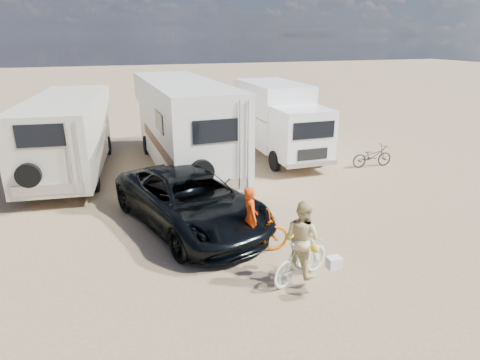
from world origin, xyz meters
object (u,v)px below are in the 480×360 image
object	(u,v)px
cooler	(237,190)
crate	(224,187)
rv_main	(183,126)
dark_suv	(190,200)
bike_parked	(372,156)
rv_left	(69,136)
rider_man	(250,225)
bike_woman	(301,259)
box_truck	(280,121)
rider_woman	(302,245)
bike_man	(250,234)

from	to	relation	value
cooler	crate	size ratio (longest dim) A/B	1.14
rv_main	dark_suv	size ratio (longest dim) A/B	1.56
dark_suv	bike_parked	bearing A→B (deg)	3.94
rv_left	rider_man	size ratio (longest dim) A/B	5.03
bike_woman	bike_parked	world-z (taller)	bike_woman
bike_woman	dark_suv	bearing A→B (deg)	4.14
dark_suv	rider_man	xyz separation A→B (m)	(1.05, -2.03, 0.00)
rv_main	cooler	size ratio (longest dim) A/B	15.75
rv_main	box_truck	distance (m)	4.38
box_truck	crate	xyz separation A→B (m)	(-3.62, -3.50, -1.38)
rider_woman	crate	size ratio (longest dim) A/B	3.49
rv_left	bike_man	size ratio (longest dim) A/B	4.01
bike_woman	rider_woman	bearing A→B (deg)	-112.11
rv_main	bike_parked	distance (m)	7.77
bike_woman	rv_main	bearing A→B (deg)	-16.81
bike_man	rider_woman	xyz separation A→B (m)	(0.66, -1.44, 0.33)
bike_man	cooler	size ratio (longest dim) A/B	3.54
rider_woman	crate	xyz separation A→B (m)	(-0.08, 5.72, -0.66)
box_truck	bike_man	bearing A→B (deg)	-117.92
rv_left	dark_suv	size ratio (longest dim) A/B	1.40
rv_main	bike_man	bearing A→B (deg)	-90.52
dark_suv	crate	xyz separation A→B (m)	(1.64, 2.25, -0.59)
bike_woman	rider_man	world-z (taller)	rider_man
rv_main	box_truck	bearing A→B (deg)	3.59
rv_main	rv_left	xyz separation A→B (m)	(-4.28, 0.89, -0.28)
dark_suv	cooler	world-z (taller)	dark_suv
rv_main	rider_man	bearing A→B (deg)	-90.52
rv_left	rider_man	world-z (taller)	rv_left
rider_woman	rv_left	bearing A→B (deg)	5.62
cooler	bike_woman	bearing A→B (deg)	-108.70
rv_left	crate	world-z (taller)	rv_left
box_truck	rv_main	bearing A→B (deg)	-174.23
rv_main	dark_suv	bearing A→B (deg)	-101.25
bike_woman	bike_man	bearing A→B (deg)	2.58
bike_man	bike_parked	bearing A→B (deg)	-51.11
bike_man	rider_man	distance (m)	0.27
rv_left	dark_suv	xyz separation A→B (m)	(3.39, -6.23, -0.68)
rv_main	bike_man	xyz separation A→B (m)	(0.15, -7.37, -1.23)
rv_main	rider_woman	distance (m)	8.90
bike_woman	crate	world-z (taller)	bike_woman
crate	rv_left	bearing A→B (deg)	141.61
box_truck	dark_suv	bearing A→B (deg)	-131.98
rv_left	box_truck	world-z (taller)	box_truck
bike_parked	cooler	distance (m)	6.45
bike_man	bike_woman	bearing A→B (deg)	-151.95
dark_suv	bike_woman	distance (m)	3.89
dark_suv	bike_parked	size ratio (longest dim) A/B	3.25
rider_man	rv_left	bearing A→B (deg)	31.61
dark_suv	rider_woman	distance (m)	3.88
rider_man	bike_parked	bearing A→B (deg)	-51.11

